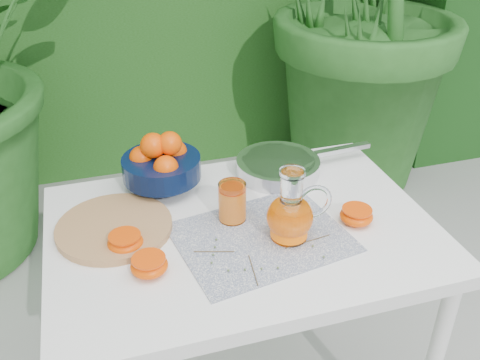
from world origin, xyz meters
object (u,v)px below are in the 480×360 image
object	(u,v)px
saute_pan	(279,165)
cutting_board	(114,227)
white_table	(242,251)
fruit_bowl	(161,163)
juice_pitcher	(291,215)

from	to	relation	value
saute_pan	cutting_board	bearing A→B (deg)	-163.16
white_table	cutting_board	size ratio (longest dim) A/B	3.34
cutting_board	saute_pan	bearing A→B (deg)	16.84
white_table	saute_pan	world-z (taller)	saute_pan
saute_pan	fruit_bowl	bearing A→B (deg)	176.46
white_table	cutting_board	bearing A→B (deg)	166.30
cutting_board	saute_pan	distance (m)	0.53
white_table	fruit_bowl	xyz separation A→B (m)	(-0.16, 0.26, 0.16)
white_table	fruit_bowl	world-z (taller)	fruit_bowl
cutting_board	white_table	bearing A→B (deg)	-13.70
juice_pitcher	saute_pan	distance (m)	0.33
juice_pitcher	white_table	bearing A→B (deg)	141.13
fruit_bowl	cutting_board	bearing A→B (deg)	-131.66
cutting_board	saute_pan	xyz separation A→B (m)	(0.51, 0.15, 0.02)
juice_pitcher	saute_pan	bearing A→B (deg)	74.34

